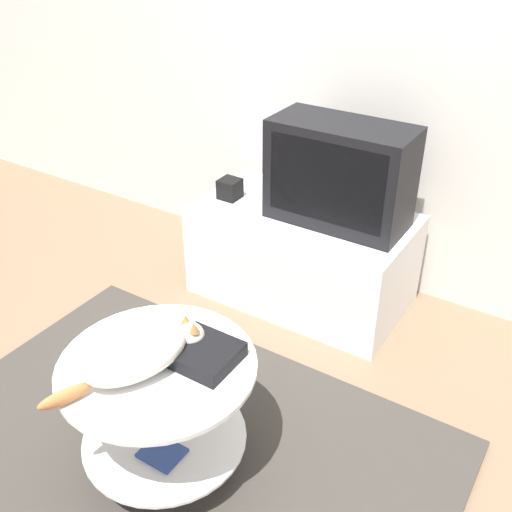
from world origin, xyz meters
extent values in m
plane|color=#7F664C|center=(0.00, 0.00, 0.00)|extent=(12.00, 12.00, 0.00)
cube|color=silver|center=(0.00, 1.67, 1.30)|extent=(8.00, 0.05, 2.60)
cube|color=#3D3833|center=(0.00, 0.00, 0.01)|extent=(2.00, 1.56, 0.02)
cube|color=white|center=(-0.11, 1.28, 0.24)|extent=(1.07, 0.60, 0.49)
cube|color=silver|center=(-0.11, 0.99, 0.29)|extent=(0.48, 0.01, 0.14)
cube|color=black|center=(0.06, 1.29, 0.73)|extent=(0.65, 0.31, 0.48)
cube|color=black|center=(0.06, 1.14, 0.74)|extent=(0.56, 0.01, 0.38)
cube|color=black|center=(-0.52, 1.22, 0.54)|extent=(0.10, 0.10, 0.10)
cylinder|color=#B2B2B7|center=(0.01, 0.03, 0.03)|extent=(0.28, 0.28, 0.01)
cylinder|color=#B7B7BC|center=(0.01, 0.03, 0.25)|extent=(0.04, 0.04, 0.46)
cylinder|color=white|center=(0.01, 0.03, 0.16)|extent=(0.59, 0.59, 0.01)
cylinder|color=white|center=(0.01, 0.03, 0.49)|extent=(0.67, 0.67, 0.02)
cube|color=beige|center=(-0.04, 0.13, 0.18)|extent=(0.22, 0.13, 0.03)
cube|color=#2D478C|center=(0.06, -0.04, 0.17)|extent=(0.14, 0.12, 0.01)
cube|color=black|center=(0.13, 0.13, 0.53)|extent=(0.22, 0.20, 0.05)
ellipsoid|color=silver|center=(-0.02, -0.03, 0.57)|extent=(0.31, 0.40, 0.14)
sphere|color=silver|center=(0.06, 0.16, 0.55)|extent=(0.10, 0.10, 0.10)
cone|color=#B2703D|center=(0.03, 0.17, 0.61)|extent=(0.04, 0.04, 0.04)
cone|color=#B2703D|center=(0.08, 0.15, 0.61)|extent=(0.04, 0.04, 0.04)
ellipsoid|color=#B2703D|center=(-0.10, -0.25, 0.53)|extent=(0.10, 0.18, 0.05)
camera|label=1|loc=(1.10, -1.06, 1.84)|focal=42.00mm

